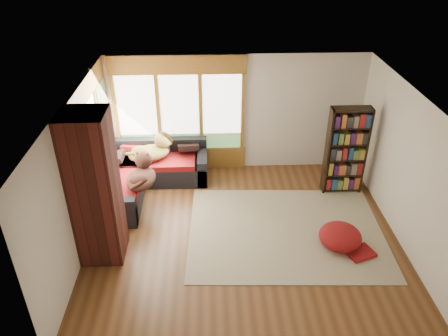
# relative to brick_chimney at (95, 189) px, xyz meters

# --- Properties ---
(floor) EXTENTS (5.50, 5.50, 0.00)m
(floor) POSITION_rel_brick_chimney_xyz_m (2.40, 0.35, -1.30)
(floor) COLOR #4D2D15
(floor) RESTS_ON ground
(ceiling) EXTENTS (5.50, 5.50, 0.00)m
(ceiling) POSITION_rel_brick_chimney_xyz_m (2.40, 0.35, 1.30)
(ceiling) COLOR white
(wall_back) EXTENTS (5.50, 0.04, 2.60)m
(wall_back) POSITION_rel_brick_chimney_xyz_m (2.40, 2.85, 0.00)
(wall_back) COLOR silver
(wall_back) RESTS_ON ground
(wall_front) EXTENTS (5.50, 0.04, 2.60)m
(wall_front) POSITION_rel_brick_chimney_xyz_m (2.40, -2.15, 0.00)
(wall_front) COLOR silver
(wall_front) RESTS_ON ground
(wall_left) EXTENTS (0.04, 5.00, 2.60)m
(wall_left) POSITION_rel_brick_chimney_xyz_m (-0.35, 0.35, 0.00)
(wall_left) COLOR silver
(wall_left) RESTS_ON ground
(wall_right) EXTENTS (0.04, 5.00, 2.60)m
(wall_right) POSITION_rel_brick_chimney_xyz_m (5.15, 0.35, 0.00)
(wall_right) COLOR silver
(wall_right) RESTS_ON ground
(windows_back) EXTENTS (2.82, 0.10, 1.90)m
(windows_back) POSITION_rel_brick_chimney_xyz_m (1.20, 2.82, 0.05)
(windows_back) COLOR olive
(windows_back) RESTS_ON wall_back
(windows_left) EXTENTS (0.10, 2.62, 1.90)m
(windows_left) POSITION_rel_brick_chimney_xyz_m (-0.32, 1.55, 0.05)
(windows_left) COLOR olive
(windows_left) RESTS_ON wall_left
(roller_blind) EXTENTS (0.03, 0.72, 0.90)m
(roller_blind) POSITION_rel_brick_chimney_xyz_m (-0.29, 2.38, 0.45)
(roller_blind) COLOR #657855
(roller_blind) RESTS_ON wall_left
(brick_chimney) EXTENTS (0.70, 0.70, 2.60)m
(brick_chimney) POSITION_rel_brick_chimney_xyz_m (0.00, 0.00, 0.00)
(brick_chimney) COLOR #471914
(brick_chimney) RESTS_ON ground
(sectional_sofa) EXTENTS (2.20, 2.20, 0.80)m
(sectional_sofa) POSITION_rel_brick_chimney_xyz_m (0.45, 2.05, -1.00)
(sectional_sofa) COLOR black
(sectional_sofa) RESTS_ON ground
(area_rug) EXTENTS (3.62, 2.83, 0.01)m
(area_rug) POSITION_rel_brick_chimney_xyz_m (3.18, 0.45, -1.29)
(area_rug) COLOR beige
(area_rug) RESTS_ON ground
(bookshelf) EXTENTS (0.80, 0.27, 1.86)m
(bookshelf) POSITION_rel_brick_chimney_xyz_m (4.54, 1.77, -0.37)
(bookshelf) COLOR black
(bookshelf) RESTS_ON ground
(pouf) EXTENTS (0.95, 0.95, 0.40)m
(pouf) POSITION_rel_brick_chimney_xyz_m (4.05, 0.02, -1.09)
(pouf) COLOR maroon
(pouf) RESTS_ON area_rug
(dog_tan) EXTENTS (1.02, 0.84, 0.50)m
(dog_tan) POSITION_rel_brick_chimney_xyz_m (0.62, 2.30, -0.51)
(dog_tan) COLOR olive
(dog_tan) RESTS_ON sectional_sofa
(dog_brindle) EXTENTS (0.62, 0.92, 0.48)m
(dog_brindle) POSITION_rel_brick_chimney_xyz_m (0.52, 1.35, -0.52)
(dog_brindle) COLOR black
(dog_brindle) RESTS_ON sectional_sofa
(throw_pillows) EXTENTS (1.98, 1.68, 0.45)m
(throw_pillows) POSITION_rel_brick_chimney_xyz_m (0.48, 2.20, -0.54)
(throw_pillows) COLOR black
(throw_pillows) RESTS_ON sectional_sofa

